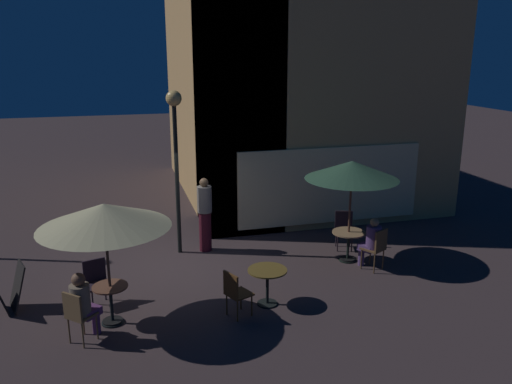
# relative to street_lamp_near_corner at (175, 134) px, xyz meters

# --- Properties ---
(ground_plane) EXTENTS (60.00, 60.00, 0.00)m
(ground_plane) POSITION_rel_street_lamp_near_corner_xyz_m (-0.26, -0.80, -2.93)
(ground_plane) COLOR #3C2F30
(cafe_building) EXTENTS (7.47, 9.03, 9.28)m
(cafe_building) POSITION_rel_street_lamp_near_corner_xyz_m (3.15, 3.58, 1.71)
(cafe_building) COLOR tan
(cafe_building) RESTS_ON ground
(street_lamp_near_corner) EXTENTS (0.36, 0.36, 3.94)m
(street_lamp_near_corner) POSITION_rel_street_lamp_near_corner_xyz_m (0.00, 0.00, 0.00)
(street_lamp_near_corner) COLOR black
(street_lamp_near_corner) RESTS_ON ground
(menu_sandwich_board) EXTENTS (0.79, 0.73, 0.91)m
(menu_sandwich_board) POSITION_rel_street_lamp_near_corner_xyz_m (-3.52, -2.13, -2.46)
(menu_sandwich_board) COLOR black
(menu_sandwich_board) RESTS_ON ground
(cafe_table_0) EXTENTS (0.64, 0.64, 0.74)m
(cafe_table_0) POSITION_rel_street_lamp_near_corner_xyz_m (-1.63, -3.12, -2.43)
(cafe_table_0) COLOR black
(cafe_table_0) RESTS_ON ground
(cafe_table_1) EXTENTS (0.77, 0.77, 0.72)m
(cafe_table_1) POSITION_rel_street_lamp_near_corner_xyz_m (3.76, -1.58, -2.39)
(cafe_table_1) COLOR black
(cafe_table_1) RESTS_ON ground
(cafe_table_2) EXTENTS (0.77, 0.77, 0.74)m
(cafe_table_2) POSITION_rel_street_lamp_near_corner_xyz_m (1.31, -3.17, -2.38)
(cafe_table_2) COLOR black
(cafe_table_2) RESTS_ON ground
(patio_umbrella_0) EXTENTS (2.30, 2.30, 2.28)m
(patio_umbrella_0) POSITION_rel_street_lamp_near_corner_xyz_m (-1.63, -3.12, -0.87)
(patio_umbrella_0) COLOR black
(patio_umbrella_0) RESTS_ON ground
(patio_umbrella_1) EXTENTS (2.14, 2.14, 2.41)m
(patio_umbrella_1) POSITION_rel_street_lamp_near_corner_xyz_m (3.76, -1.58, -0.74)
(patio_umbrella_1) COLOR black
(patio_umbrella_1) RESTS_ON ground
(cafe_chair_0) EXTENTS (0.57, 0.57, 0.96)m
(cafe_chair_0) POSITION_rel_street_lamp_near_corner_xyz_m (-2.16, -3.68, -2.35)
(cafe_chair_0) COLOR brown
(cafe_chair_0) RESTS_ON ground
(cafe_chair_1) EXTENTS (0.55, 0.55, 0.90)m
(cafe_chair_1) POSITION_rel_street_lamp_near_corner_xyz_m (-1.89, -2.27, -2.39)
(cafe_chair_1) COLOR black
(cafe_chair_1) RESTS_ON ground
(cafe_chair_2) EXTENTS (0.59, 0.59, 0.99)m
(cafe_chair_2) POSITION_rel_street_lamp_near_corner_xyz_m (4.13, -2.27, -2.33)
(cafe_chair_2) COLOR brown
(cafe_chair_2) RESTS_ON ground
(cafe_chair_3) EXTENTS (0.55, 0.55, 0.94)m
(cafe_chair_3) POSITION_rel_street_lamp_near_corner_xyz_m (4.01, -0.78, -2.37)
(cafe_chair_3) COLOR black
(cafe_chair_3) RESTS_ON ground
(cafe_chair_4) EXTENTS (0.55, 0.55, 0.90)m
(cafe_chair_4) POSITION_rel_street_lamp_near_corner_xyz_m (0.59, -3.48, -2.39)
(cafe_chair_4) COLOR #553316
(cafe_chair_4) RESTS_ON ground
(patron_seated_0) EXTENTS (0.51, 0.51, 1.26)m
(patron_seated_0) POSITION_rel_street_lamp_near_corner_xyz_m (-2.07, -3.58, -2.21)
(patron_seated_0) COLOR #62356A
(patron_seated_0) RESTS_ON ground
(patron_seated_1) EXTENTS (0.47, 0.53, 1.22)m
(patron_seated_1) POSITION_rel_street_lamp_near_corner_xyz_m (4.06, -2.13, -2.24)
(patron_seated_1) COLOR #533B6A
(patron_seated_1) RESTS_ON ground
(patron_standing_2) EXTENTS (0.35, 0.35, 1.85)m
(patron_standing_2) POSITION_rel_street_lamp_near_corner_xyz_m (0.64, -0.04, -1.99)
(patron_standing_2) COLOR #46121E
(patron_standing_2) RESTS_ON ground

